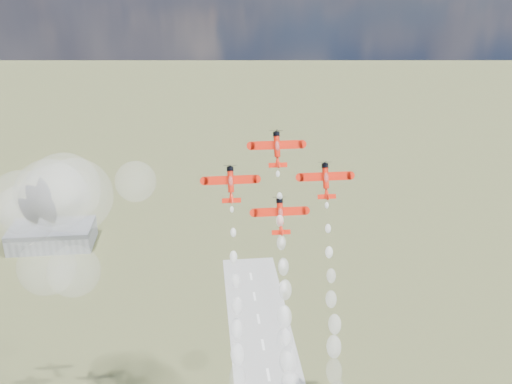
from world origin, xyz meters
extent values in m
cube|color=gray|center=(-120.00, 180.00, 5.00)|extent=(50.00, 28.00, 10.00)
cube|color=#595B60|center=(-120.00, 180.00, 11.50)|extent=(50.00, 28.00, 3.00)
cylinder|color=red|center=(-4.48, 3.47, 118.10)|extent=(1.58, 4.04, 5.97)
cylinder|color=black|center=(-4.48, 4.88, 120.93)|extent=(1.81, 2.12, 1.82)
cube|color=red|center=(-4.48, 3.97, 118.23)|extent=(13.79, 1.23, 2.13)
cube|color=white|center=(-8.21, 4.09, 118.17)|extent=(5.43, 0.31, 0.57)
cube|color=white|center=(-0.75, 4.09, 118.17)|extent=(5.43, 0.31, 0.57)
cube|color=red|center=(-4.48, 1.05, 113.62)|extent=(4.97, 0.68, 1.17)
cube|color=red|center=(-4.48, 0.19, 113.80)|extent=(0.16, 2.37, 2.17)
ellipsoid|color=silver|center=(-4.48, 2.86, 118.28)|extent=(1.24, 2.24, 3.00)
cone|color=red|center=(-4.48, 1.55, 114.38)|extent=(1.58, 2.73, 3.34)
cylinder|color=red|center=(-17.16, -0.49, 110.16)|extent=(1.58, 4.04, 5.97)
cylinder|color=black|center=(-17.16, 0.92, 112.99)|extent=(1.81, 2.12, 1.82)
cube|color=red|center=(-17.16, 0.02, 110.28)|extent=(13.79, 1.23, 2.13)
cube|color=white|center=(-20.89, 0.14, 110.22)|extent=(5.43, 0.31, 0.57)
cube|color=white|center=(-13.43, 0.14, 110.22)|extent=(5.43, 0.31, 0.57)
cube|color=red|center=(-17.16, -2.90, 105.68)|extent=(4.97, 0.68, 1.17)
cube|color=red|center=(-17.16, -3.76, 105.85)|extent=(0.16, 2.37, 2.17)
ellipsoid|color=silver|center=(-17.16, -1.09, 110.33)|extent=(1.24, 2.24, 3.00)
cone|color=red|center=(-17.16, -2.40, 106.44)|extent=(1.58, 2.73, 3.34)
cylinder|color=red|center=(8.20, -0.49, 110.16)|extent=(1.58, 4.04, 5.97)
cylinder|color=black|center=(8.20, 0.92, 112.99)|extent=(1.81, 2.12, 1.82)
cube|color=red|center=(8.20, 0.02, 110.28)|extent=(13.79, 1.23, 2.13)
cube|color=white|center=(4.47, 0.14, 110.22)|extent=(5.43, 0.31, 0.57)
cube|color=white|center=(11.93, 0.14, 110.22)|extent=(5.43, 0.31, 0.57)
cube|color=red|center=(8.20, -2.90, 105.68)|extent=(4.97, 0.68, 1.17)
cube|color=red|center=(8.20, -3.76, 105.85)|extent=(0.16, 2.37, 2.17)
ellipsoid|color=silver|center=(8.20, -1.09, 110.33)|extent=(1.24, 2.24, 3.00)
cone|color=red|center=(8.20, -2.40, 106.44)|extent=(1.58, 2.73, 3.34)
cylinder|color=red|center=(-4.48, -4.44, 102.21)|extent=(1.58, 4.04, 5.97)
cylinder|color=black|center=(-4.48, -3.03, 105.04)|extent=(1.81, 2.12, 1.82)
cube|color=red|center=(-4.48, -3.93, 102.34)|extent=(13.79, 1.23, 2.13)
cube|color=white|center=(-8.21, -3.81, 102.28)|extent=(5.43, 0.31, 0.57)
cube|color=white|center=(-0.75, -3.81, 102.28)|extent=(5.43, 0.31, 0.57)
cube|color=red|center=(-4.48, -6.86, 97.73)|extent=(4.97, 0.68, 1.17)
cube|color=red|center=(-4.48, -7.72, 97.91)|extent=(0.16, 2.37, 2.17)
ellipsoid|color=silver|center=(-4.48, -5.05, 102.39)|extent=(1.24, 2.24, 3.00)
cone|color=red|center=(-4.48, -6.35, 98.49)|extent=(1.58, 2.73, 3.34)
sphere|color=white|center=(-4.60, 0.09, 111.51)|extent=(1.04, 1.04, 1.04)
sphere|color=white|center=(-4.45, -2.67, 106.01)|extent=(1.50, 1.50, 1.50)
sphere|color=white|center=(-4.66, -5.44, 100.41)|extent=(1.96, 1.96, 1.96)
sphere|color=white|center=(-4.56, -7.89, 95.22)|extent=(2.42, 2.42, 2.42)
sphere|color=white|center=(-4.30, -10.62, 89.51)|extent=(2.88, 2.88, 2.88)
sphere|color=white|center=(-4.08, -13.23, 84.09)|extent=(3.34, 3.34, 3.34)
sphere|color=white|center=(-4.67, -16.49, 77.97)|extent=(3.80, 3.80, 3.80)
sphere|color=white|center=(-4.91, -19.29, 72.40)|extent=(4.26, 4.26, 4.26)
sphere|color=white|center=(-4.18, -21.48, 67.81)|extent=(4.72, 4.72, 4.72)
sphere|color=white|center=(-17.15, -3.75, 103.52)|extent=(1.04, 1.04, 1.04)
sphere|color=white|center=(-17.03, -6.40, 98.07)|extent=(1.50, 1.50, 1.50)
sphere|color=white|center=(-17.26, -9.50, 92.59)|extent=(1.96, 1.96, 1.96)
sphere|color=white|center=(-16.98, -11.95, 86.92)|extent=(2.42, 2.42, 2.42)
sphere|color=white|center=(-16.81, -14.83, 81.19)|extent=(2.88, 2.88, 2.88)
sphere|color=white|center=(-17.18, -17.37, 75.84)|extent=(3.34, 3.34, 3.34)
sphere|color=white|center=(-17.22, -20.31, 70.10)|extent=(3.80, 3.80, 3.80)
sphere|color=white|center=(-17.58, -23.46, 65.27)|extent=(4.26, 4.26, 4.26)
sphere|color=white|center=(8.10, -3.79, 103.54)|extent=(1.04, 1.04, 1.04)
sphere|color=white|center=(8.15, -6.39, 97.95)|extent=(1.50, 1.50, 1.50)
sphere|color=white|center=(8.03, -9.35, 92.42)|extent=(1.96, 1.96, 1.96)
sphere|color=white|center=(8.21, -12.32, 87.03)|extent=(2.42, 2.42, 2.42)
sphere|color=white|center=(8.02, -14.43, 81.18)|extent=(2.88, 2.88, 2.88)
sphere|color=white|center=(8.54, -17.67, 75.52)|extent=(3.34, 3.34, 3.34)
sphere|color=white|center=(7.91, -20.51, 70.59)|extent=(3.80, 3.80, 3.80)
sphere|color=white|center=(7.70, -23.01, 64.71)|extent=(4.26, 4.26, 4.26)
sphere|color=white|center=(-4.37, -7.82, 95.52)|extent=(1.04, 1.04, 1.04)
sphere|color=white|center=(-4.61, -10.44, 90.09)|extent=(1.50, 1.50, 1.50)
sphere|color=white|center=(-4.67, -13.01, 84.79)|extent=(1.96, 1.96, 1.96)
sphere|color=white|center=(-4.51, -15.96, 78.78)|extent=(2.42, 2.42, 2.42)
sphere|color=white|center=(-4.55, -18.65, 73.20)|extent=(2.88, 2.88, 2.88)
sphere|color=white|center=(-4.52, -21.65, 68.11)|extent=(3.34, 3.34, 3.34)
sphere|color=white|center=(-4.39, -23.96, 62.83)|extent=(3.80, 3.80, 3.80)
sphere|color=white|center=(-80.46, 23.55, 91.67)|extent=(10.99, 10.99, 10.99)
sphere|color=white|center=(-72.01, 28.52, 97.01)|extent=(21.25, 21.25, 21.25)
sphere|color=white|center=(-60.91, 14.06, 101.76)|extent=(21.52, 21.52, 21.52)
sphere|color=white|center=(-64.84, 18.69, 102.17)|extent=(21.12, 21.12, 21.12)
sphere|color=white|center=(-80.60, 27.65, 90.07)|extent=(19.26, 19.26, 19.26)
sphere|color=white|center=(-82.11, 31.43, 94.05)|extent=(18.43, 18.43, 18.43)
sphere|color=white|center=(-75.82, 25.77, 72.32)|extent=(18.67, 18.67, 18.67)
sphere|color=white|center=(-66.38, 21.67, 72.61)|extent=(16.70, 16.70, 16.70)
sphere|color=white|center=(-69.02, 22.91, 97.61)|extent=(20.77, 20.77, 20.77)
sphere|color=white|center=(-45.60, 29.43, 99.39)|extent=(13.06, 13.06, 13.06)
camera|label=1|loc=(-23.91, -132.28, 162.39)|focal=38.00mm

